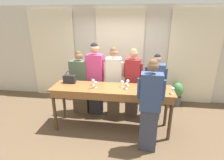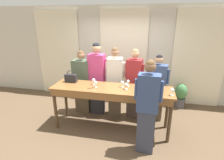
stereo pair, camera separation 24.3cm
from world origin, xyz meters
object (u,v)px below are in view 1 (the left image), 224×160
Objects in this scene: tasting_bar at (111,93)px; guest_olive_jacket at (80,83)px; wine_glass_center_right at (159,82)px; wine_glass_front_mid at (150,82)px; wine_glass_center_left at (149,85)px; wine_glass_back_right at (122,82)px; handbag at (69,79)px; potted_plant at (177,93)px; wine_bottle at (160,84)px; guest_cream_sweater at (113,82)px; host_pouring at (150,106)px; wine_glass_back_left at (93,81)px; wine_glass_back_mid at (140,82)px; guest_pink_top at (95,79)px; guest_navy_coat at (155,87)px; wine_glass_center_mid at (128,81)px; wine_glass_front_right at (173,89)px; guest_striped_shirt at (132,83)px; wine_glass_front_left at (127,84)px; wine_glass_near_host at (96,83)px.

guest_olive_jacket is (-0.92, 0.66, -0.05)m from tasting_bar.
wine_glass_front_mid is at bearing -157.73° from wine_glass_center_right.
wine_glass_center_left is 1.00× the size of wine_glass_back_right.
potted_plant is (2.71, 1.25, -0.73)m from handbag.
wine_bottle is 2.39× the size of wine_glass_back_right.
guest_cream_sweater reaches higher than wine_glass_center_left.
wine_glass_back_left is at bearing 150.07° from host_pouring.
potted_plant is at bearing 24.69° from handbag.
wine_bottle reaches higher than wine_glass_back_mid.
guest_pink_top reaches higher than wine_glass_center_right.
guest_cream_sweater reaches higher than wine_glass_back_mid.
guest_navy_coat is at bearing 95.10° from wine_glass_center_right.
host_pouring is (-0.24, -0.64, -0.21)m from wine_bottle.
wine_glass_center_mid is 0.09× the size of guest_navy_coat.
handbag is 1.99× the size of wine_glass_front_right.
guest_striped_shirt is at bearing 56.58° from tasting_bar.
wine_glass_front_left is (-0.70, -0.07, -0.02)m from wine_bottle.
wine_glass_front_left and wine_glass_near_host have the same top height.
tasting_bar is 1.47× the size of host_pouring.
wine_glass_front_mid reaches higher than tasting_bar.
guest_cream_sweater reaches higher than guest_striped_shirt.
wine_glass_back_mid is 0.09× the size of guest_navy_coat.
guest_striped_shirt reaches higher than wine_glass_front_left.
potted_plant is (1.75, 0.77, -0.53)m from guest_cream_sweater.
guest_pink_top is (-0.17, 0.68, -0.14)m from wine_glass_near_host.
guest_olive_jacket is at bearing 144.10° from host_pouring.
wine_glass_front_mid is (0.83, 0.20, 0.22)m from tasting_bar.
wine_glass_front_left is 1.07m from guest_pink_top.
wine_glass_back_right is (-0.10, 0.11, 0.00)m from wine_glass_front_left.
wine_glass_back_right is at bearing -3.44° from handbag.
host_pouring reaches higher than guest_navy_coat.
wine_bottle is 0.18× the size of guest_pink_top.
host_pouring is at bearing -110.69° from wine_bottle.
wine_glass_back_left reaches higher than tasting_bar.
wine_glass_front_right reaches higher than tasting_bar.
wine_glass_center_mid is 0.08× the size of guest_pink_top.
wine_bottle reaches higher than wine_glass_center_mid.
wine_glass_front_right is 1.00× the size of wine_glass_center_right.
wine_glass_back_mid is (1.04, 0.07, 0.00)m from wine_glass_back_left.
wine_glass_front_mid is 0.56m from guest_navy_coat.
guest_striped_shirt is (1.35, 0.00, 0.06)m from guest_olive_jacket.
wine_glass_center_right is 0.08× the size of guest_cream_sweater.
guest_cream_sweater is at bearing 26.45° from handbag.
wine_glass_back_right is 0.64m from guest_cream_sweater.
guest_pink_top is at bearing 158.83° from wine_bottle.
guest_cream_sweater reaches higher than wine_glass_back_left.
wine_bottle is at bearing -29.09° from guest_cream_sweater.
wine_glass_front_mid is (-0.20, 0.13, -0.02)m from wine_bottle.
wine_glass_center_mid is (-0.49, -0.00, 0.00)m from wine_glass_front_mid.
wine_bottle is 1.65m from guest_pink_top.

